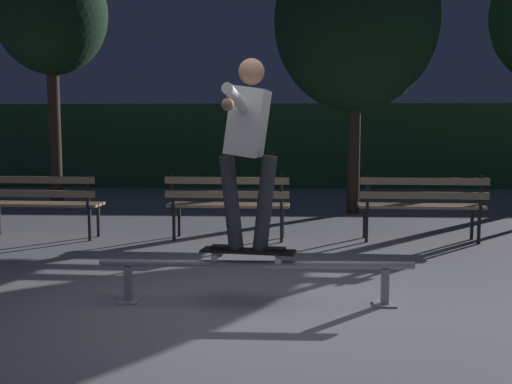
{
  "coord_description": "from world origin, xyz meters",
  "views": [
    {
      "loc": [
        0.22,
        -4.59,
        1.42
      ],
      "look_at": [
        -0.03,
        0.99,
        0.85
      ],
      "focal_mm": 41.44,
      "sensor_mm": 36.0,
      "label": 1
    }
  ],
  "objects_px": {
    "grind_rail": "(255,270)",
    "tree_behind_benches": "(356,21)",
    "skateboarder": "(248,138)",
    "skateboard": "(248,252)",
    "park_bench_leftmost": "(39,199)",
    "park_bench_left_center": "(228,200)",
    "park_bench_right_center": "(422,201)",
    "tree_far_left": "(51,14)"
  },
  "relations": [
    {
      "from": "skateboarder",
      "to": "tree_behind_benches",
      "type": "bearing_deg",
      "value": 74.72
    },
    {
      "from": "skateboard",
      "to": "park_bench_leftmost",
      "type": "xyz_separation_m",
      "value": [
        -2.93,
        2.84,
        0.1
      ]
    },
    {
      "from": "skateboard",
      "to": "skateboarder",
      "type": "distance_m",
      "value": 0.94
    },
    {
      "from": "park_bench_right_center",
      "to": "tree_far_left",
      "type": "relative_size",
      "value": 0.34
    },
    {
      "from": "skateboarder",
      "to": "park_bench_left_center",
      "type": "height_order",
      "value": "skateboarder"
    },
    {
      "from": "park_bench_right_center",
      "to": "tree_far_left",
      "type": "height_order",
      "value": "tree_far_left"
    },
    {
      "from": "tree_behind_benches",
      "to": "park_bench_leftmost",
      "type": "bearing_deg",
      "value": -148.58
    },
    {
      "from": "park_bench_leftmost",
      "to": "park_bench_left_center",
      "type": "height_order",
      "value": "same"
    },
    {
      "from": "skateboard",
      "to": "tree_behind_benches",
      "type": "relative_size",
      "value": 0.17
    },
    {
      "from": "park_bench_right_center",
      "to": "park_bench_leftmost",
      "type": "bearing_deg",
      "value": 180.0
    },
    {
      "from": "skateboard",
      "to": "skateboarder",
      "type": "bearing_deg",
      "value": -9.03
    },
    {
      "from": "park_bench_leftmost",
      "to": "park_bench_left_center",
      "type": "relative_size",
      "value": 1.0
    },
    {
      "from": "park_bench_right_center",
      "to": "tree_behind_benches",
      "type": "xyz_separation_m",
      "value": [
        -0.56,
        2.72,
        2.75
      ]
    },
    {
      "from": "park_bench_left_center",
      "to": "park_bench_right_center",
      "type": "height_order",
      "value": "same"
    },
    {
      "from": "park_bench_leftmost",
      "to": "grind_rail",
      "type": "bearing_deg",
      "value": -43.48
    },
    {
      "from": "park_bench_left_center",
      "to": "tree_behind_benches",
      "type": "height_order",
      "value": "tree_behind_benches"
    },
    {
      "from": "skateboard",
      "to": "skateboarder",
      "type": "relative_size",
      "value": 0.51
    },
    {
      "from": "park_bench_leftmost",
      "to": "park_bench_right_center",
      "type": "distance_m",
      "value": 5.01
    },
    {
      "from": "tree_behind_benches",
      "to": "tree_far_left",
      "type": "bearing_deg",
      "value": 173.82
    },
    {
      "from": "skateboard",
      "to": "park_bench_right_center",
      "type": "xyz_separation_m",
      "value": [
        2.08,
        2.84,
        0.1
      ]
    },
    {
      "from": "skateboard",
      "to": "park_bench_right_center",
      "type": "distance_m",
      "value": 3.52
    },
    {
      "from": "skateboarder",
      "to": "tree_behind_benches",
      "type": "relative_size",
      "value": 0.32
    },
    {
      "from": "park_bench_right_center",
      "to": "tree_behind_benches",
      "type": "relative_size",
      "value": 0.33
    },
    {
      "from": "skateboarder",
      "to": "park_bench_right_center",
      "type": "bearing_deg",
      "value": 53.83
    },
    {
      "from": "park_bench_left_center",
      "to": "tree_far_left",
      "type": "bearing_deg",
      "value": 137.02
    },
    {
      "from": "skateboarder",
      "to": "park_bench_leftmost",
      "type": "relative_size",
      "value": 0.96
    },
    {
      "from": "park_bench_right_center",
      "to": "tree_behind_benches",
      "type": "distance_m",
      "value": 3.91
    },
    {
      "from": "skateboard",
      "to": "park_bench_left_center",
      "type": "height_order",
      "value": "park_bench_left_center"
    },
    {
      "from": "grind_rail",
      "to": "tree_behind_benches",
      "type": "height_order",
      "value": "tree_behind_benches"
    },
    {
      "from": "skateboarder",
      "to": "tree_far_left",
      "type": "bearing_deg",
      "value": 122.95
    },
    {
      "from": "grind_rail",
      "to": "park_bench_left_center",
      "type": "xyz_separation_m",
      "value": [
        -0.49,
        2.84,
        0.26
      ]
    },
    {
      "from": "grind_rail",
      "to": "tree_behind_benches",
      "type": "distance_m",
      "value": 6.49
    },
    {
      "from": "skateboard",
      "to": "park_bench_left_center",
      "type": "xyz_separation_m",
      "value": [
        -0.43,
        2.84,
        0.1
      ]
    },
    {
      "from": "skateboard",
      "to": "park_bench_leftmost",
      "type": "height_order",
      "value": "park_bench_leftmost"
    },
    {
      "from": "park_bench_right_center",
      "to": "tree_far_left",
      "type": "xyz_separation_m",
      "value": [
        -6.06,
        3.32,
        3.03
      ]
    },
    {
      "from": "grind_rail",
      "to": "park_bench_right_center",
      "type": "height_order",
      "value": "park_bench_right_center"
    },
    {
      "from": "park_bench_left_center",
      "to": "park_bench_right_center",
      "type": "xyz_separation_m",
      "value": [
        2.5,
        0.0,
        0.0
      ]
    },
    {
      "from": "skateboard",
      "to": "skateboarder",
      "type": "height_order",
      "value": "skateboarder"
    },
    {
      "from": "park_bench_left_center",
      "to": "park_bench_leftmost",
      "type": "bearing_deg",
      "value": 180.0
    },
    {
      "from": "skateboarder",
      "to": "skateboard",
      "type": "bearing_deg",
      "value": 170.97
    },
    {
      "from": "park_bench_leftmost",
      "to": "park_bench_left_center",
      "type": "distance_m",
      "value": 2.5
    },
    {
      "from": "park_bench_leftmost",
      "to": "tree_far_left",
      "type": "xyz_separation_m",
      "value": [
        -1.05,
        3.32,
        3.03
      ]
    }
  ]
}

